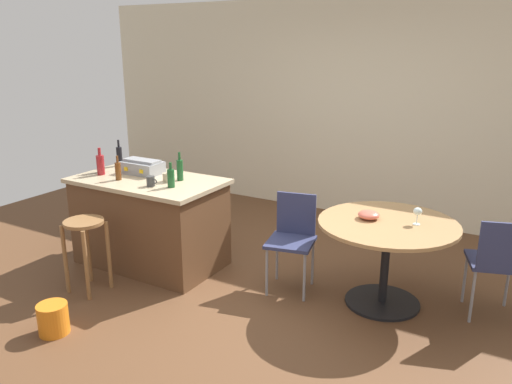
{
  "coord_description": "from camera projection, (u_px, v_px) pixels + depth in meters",
  "views": [
    {
      "loc": [
        1.96,
        -3.49,
        2.16
      ],
      "look_at": [
        -0.2,
        0.25,
        0.89
      ],
      "focal_mm": 35.69,
      "sensor_mm": 36.0,
      "label": 1
    }
  ],
  "objects": [
    {
      "name": "folding_chair_far",
      "position": [
        293.0,
        234.0,
        4.56
      ],
      "size": [
        0.47,
        0.47,
        0.86
      ],
      "color": "navy",
      "rests_on": "ground_plane"
    },
    {
      "name": "bottle_0",
      "position": [
        118.0,
        171.0,
        4.89
      ],
      "size": [
        0.06,
        0.06,
        0.24
      ],
      "color": "#603314",
      "rests_on": "kitchen_island"
    },
    {
      "name": "bottle_2",
      "position": [
        100.0,
        164.0,
        5.09
      ],
      "size": [
        0.08,
        0.08,
        0.27
      ],
      "color": "maroon",
      "rests_on": "kitchen_island"
    },
    {
      "name": "bottle_3",
      "position": [
        171.0,
        178.0,
        4.64
      ],
      "size": [
        0.07,
        0.07,
        0.23
      ],
      "color": "#194C23",
      "rests_on": "kitchen_island"
    },
    {
      "name": "plastic_bucket",
      "position": [
        53.0,
        319.0,
        3.91
      ],
      "size": [
        0.23,
        0.23,
        0.24
      ],
      "primitive_type": "cylinder",
      "color": "orange",
      "rests_on": "ground_plane"
    },
    {
      "name": "cup_1",
      "position": [
        167.0,
        177.0,
        4.85
      ],
      "size": [
        0.12,
        0.08,
        0.08
      ],
      "color": "tan",
      "rests_on": "kitchen_island"
    },
    {
      "name": "kitchen_island",
      "position": [
        150.0,
        221.0,
        5.08
      ],
      "size": [
        1.47,
        0.85,
        0.89
      ],
      "color": "brown",
      "rests_on": "ground_plane"
    },
    {
      "name": "bottle_5",
      "position": [
        100.0,
        164.0,
        5.17
      ],
      "size": [
        0.07,
        0.07,
        0.24
      ],
      "color": "black",
      "rests_on": "kitchen_island"
    },
    {
      "name": "folding_chair_near",
      "position": [
        497.0,
        260.0,
        4.01
      ],
      "size": [
        0.5,
        0.5,
        0.87
      ],
      "color": "navy",
      "rests_on": "ground_plane"
    },
    {
      "name": "dining_table",
      "position": [
        387.0,
        241.0,
        4.23
      ],
      "size": [
        1.15,
        1.15,
        0.74
      ],
      "color": "black",
      "rests_on": "ground_plane"
    },
    {
      "name": "ground_plane",
      "position": [
        261.0,
        300.0,
        4.45
      ],
      "size": [
        8.8,
        8.8,
        0.0
      ],
      "primitive_type": "plane",
      "color": "brown"
    },
    {
      "name": "toolbox",
      "position": [
        142.0,
        167.0,
        5.14
      ],
      "size": [
        0.41,
        0.26,
        0.15
      ],
      "color": "gray",
      "rests_on": "kitchen_island"
    },
    {
      "name": "bottle_4",
      "position": [
        180.0,
        169.0,
        4.88
      ],
      "size": [
        0.06,
        0.06,
        0.28
      ],
      "color": "#194C23",
      "rests_on": "kitchen_island"
    },
    {
      "name": "cup_0",
      "position": [
        151.0,
        181.0,
        4.69
      ],
      "size": [
        0.11,
        0.08,
        0.09
      ],
      "color": "#383838",
      "rests_on": "kitchen_island"
    },
    {
      "name": "wine_glass",
      "position": [
        418.0,
        212.0,
        4.1
      ],
      "size": [
        0.07,
        0.07,
        0.14
      ],
      "color": "silver",
      "rests_on": "dining_table"
    },
    {
      "name": "bottle_1",
      "position": [
        119.0,
        156.0,
        5.45
      ],
      "size": [
        0.06,
        0.06,
        0.28
      ],
      "color": "black",
      "rests_on": "kitchen_island"
    },
    {
      "name": "serving_bowl",
      "position": [
        369.0,
        215.0,
        4.25
      ],
      "size": [
        0.18,
        0.18,
        0.07
      ],
      "primitive_type": "ellipsoid",
      "color": "#DB6651",
      "rests_on": "dining_table"
    },
    {
      "name": "back_wall",
      "position": [
        368.0,
        111.0,
        6.28
      ],
      "size": [
        8.0,
        0.1,
        2.7
      ],
      "primitive_type": "cube",
      "color": "beige",
      "rests_on": "ground_plane"
    },
    {
      "name": "wooden_stool",
      "position": [
        85.0,
        239.0,
        4.49
      ],
      "size": [
        0.35,
        0.35,
        0.67
      ],
      "color": "olive",
      "rests_on": "ground_plane"
    }
  ]
}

